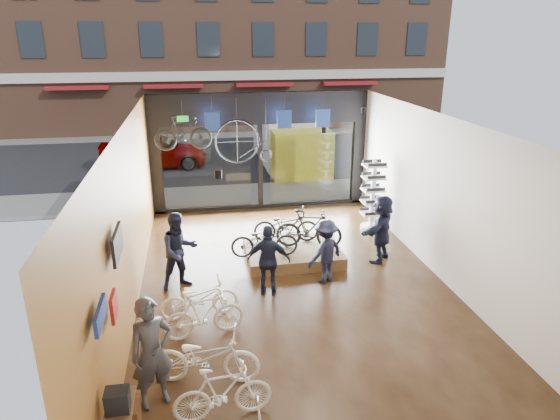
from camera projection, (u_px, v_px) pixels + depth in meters
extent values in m
cube|color=black|center=(297.00, 294.00, 11.25)|extent=(7.00, 12.00, 0.04)
cube|color=black|center=(300.00, 124.00, 9.96)|extent=(7.00, 12.00, 0.04)
cube|color=#A26528|center=(127.00, 224.00, 10.03)|extent=(0.04, 12.00, 3.80)
cube|color=beige|center=(452.00, 205.00, 11.18)|extent=(0.04, 12.00, 3.80)
cube|color=beige|center=(422.00, 415.00, 5.02)|extent=(7.00, 0.04, 3.80)
cube|color=#198C26|center=(183.00, 119.00, 15.29)|extent=(0.35, 0.06, 0.18)
cube|color=black|center=(236.00, 149.00, 25.17)|extent=(30.00, 18.00, 0.02)
cube|color=slate|center=(256.00, 194.00, 17.90)|extent=(30.00, 2.40, 0.12)
cube|color=slate|center=(230.00, 133.00, 28.85)|extent=(30.00, 2.00, 0.12)
cube|color=brown|center=(222.00, 6.00, 28.85)|extent=(26.00, 5.00, 14.00)
imported|color=gray|center=(153.00, 150.00, 21.50)|extent=(4.50, 1.81, 1.53)
imported|color=white|center=(223.00, 393.00, 7.46)|extent=(1.54, 0.56, 0.91)
imported|color=white|center=(205.00, 357.00, 8.25)|extent=(1.90, 0.96, 0.95)
imported|color=white|center=(204.00, 314.00, 9.50)|extent=(1.63, 0.71, 0.95)
imported|color=white|center=(199.00, 298.00, 10.18)|extent=(1.65, 0.75, 0.84)
cube|color=#4F311E|center=(293.00, 253.00, 12.90)|extent=(2.40, 1.80, 0.30)
imported|color=black|center=(264.00, 240.00, 12.24)|extent=(1.68, 0.67, 0.87)
imported|color=black|center=(309.00, 229.00, 12.73)|extent=(1.76, 0.91, 1.02)
imported|color=black|center=(286.00, 225.00, 13.14)|extent=(1.78, 0.84, 0.90)
imported|color=#3F3F44|center=(152.00, 353.00, 7.61)|extent=(0.79, 0.67, 1.85)
imported|color=#161C33|center=(179.00, 251.00, 11.23)|extent=(1.07, 0.96, 1.80)
imported|color=#161C33|center=(269.00, 261.00, 10.94)|extent=(1.02, 0.61, 1.63)
imported|color=#161C33|center=(325.00, 251.00, 11.52)|extent=(1.15, 1.01, 1.54)
imported|color=#161C33|center=(381.00, 228.00, 12.60)|extent=(1.45, 1.56, 1.75)
imported|color=black|center=(183.00, 133.00, 13.77)|extent=(1.61, 0.58, 0.95)
cube|color=#1E3F99|center=(212.00, 122.00, 14.80)|extent=(0.45, 0.03, 0.55)
cube|color=#1E3F99|center=(284.00, 120.00, 15.15)|extent=(0.45, 0.03, 0.55)
cube|color=#1E3F99|center=(323.00, 118.00, 15.35)|extent=(0.45, 0.03, 0.55)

